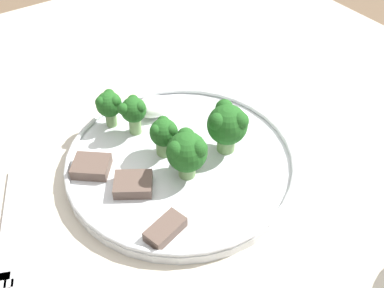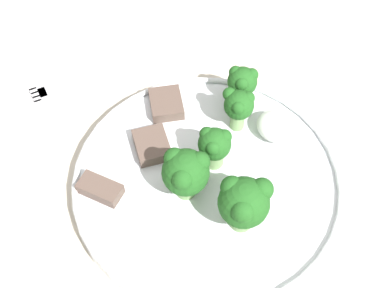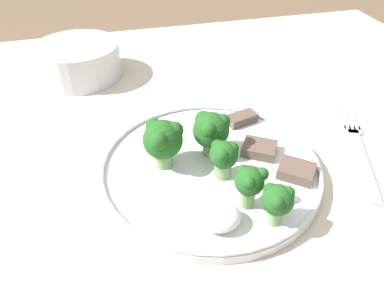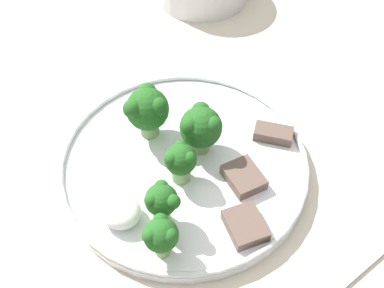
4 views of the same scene
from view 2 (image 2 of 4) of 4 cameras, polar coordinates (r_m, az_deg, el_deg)
table at (r=0.66m, az=-0.85°, el=-7.63°), size 1.05×1.04×0.76m
dinner_plate at (r=0.55m, az=1.56°, el=-4.05°), size 0.28×0.28×0.02m
fork at (r=0.66m, az=-12.14°, el=6.55°), size 0.10×0.20×0.00m
broccoli_floret_near_rim_left at (r=0.53m, az=2.41°, el=-0.12°), size 0.03×0.03×0.05m
broccoli_floret_center_left at (r=0.49m, az=5.55°, el=-6.22°), size 0.05×0.05×0.06m
broccoli_floret_back_left at (r=0.51m, az=-0.69°, el=-3.01°), size 0.05×0.05×0.06m
broccoli_floret_front_left at (r=0.56m, az=5.02°, el=4.07°), size 0.03×0.03×0.05m
broccoli_floret_center_back at (r=0.59m, az=5.38°, el=6.61°), size 0.03×0.03×0.05m
meat_slice_front_slice at (r=0.56m, az=-4.30°, el=-0.13°), size 0.05×0.05×0.01m
meat_slice_middle_slice at (r=0.54m, az=-9.78°, el=-4.74°), size 0.05×0.03×0.01m
meat_slice_rear_slice at (r=0.60m, az=-2.76°, el=4.31°), size 0.05×0.05×0.01m
sauce_dollop at (r=0.58m, az=8.96°, el=1.87°), size 0.04×0.04×0.02m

